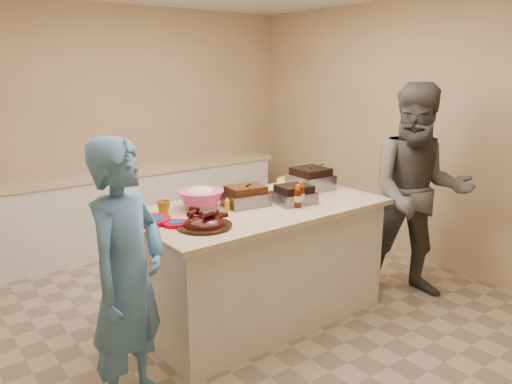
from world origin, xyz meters
TOP-DOWN VIEW (x-y plane):
  - room at (0.00, 0.00)m, footprint 4.50×5.00m
  - back_counter at (0.00, 2.20)m, footprint 3.60×0.64m
  - island at (0.11, -0.07)m, footprint 2.03×1.09m
  - rib_platter at (-0.53, -0.28)m, footprint 0.45×0.45m
  - pulled_pork_tray at (0.03, 0.00)m, footprint 0.37×0.30m
  - brisket_tray at (0.37, -0.17)m, footprint 0.34×0.30m
  - roasting_pan at (0.81, 0.10)m, footprint 0.34×0.34m
  - coleslaw_bowl at (-0.31, 0.14)m, footprint 0.36×0.36m
  - sausage_plate at (0.30, 0.24)m, footprint 0.29×0.29m
  - mac_cheese_dish at (0.81, 0.29)m, footprint 0.32×0.25m
  - bbq_bottle_a at (0.31, -0.29)m, footprint 0.06×0.06m
  - bbq_bottle_b at (0.36, -0.27)m, footprint 0.07×0.07m
  - mustard_bottle at (-0.18, -0.03)m, footprint 0.04×0.04m
  - sauce_bowl at (0.15, 0.12)m, footprint 0.14×0.05m
  - plate_stack_large at (-0.77, 0.03)m, footprint 0.28×0.28m
  - plate_stack_small at (-0.67, -0.12)m, footprint 0.18×0.18m
  - plastic_cup at (-0.60, 0.18)m, footprint 0.11×0.10m
  - basket_stack at (-0.16, 0.35)m, footprint 0.19×0.15m
  - guest_gray at (1.47, -0.57)m, footprint 1.99×1.99m

SIDE VIEW (x-z plane):
  - room at x=0.00m, z-range -1.35..1.35m
  - island at x=0.11m, z-range -0.48..0.48m
  - guest_gray at x=1.47m, z-range -0.36..0.36m
  - back_counter at x=0.00m, z-range 0.00..0.90m
  - coleslaw_bowl at x=-0.31m, z-range 0.83..1.07m
  - bbq_bottle_b at x=0.36m, z-range 0.85..1.05m
  - mustard_bottle at x=-0.18m, z-range 0.90..1.01m
  - sauce_bowl at x=0.15m, z-range 0.88..1.02m
  - rib_platter at x=-0.53m, z-range 0.88..1.03m
  - brisket_tray at x=0.37m, z-range 0.91..1.00m
  - roasting_pan at x=0.81m, z-range 0.89..1.02m
  - sausage_plate at x=0.30m, z-range 0.93..0.97m
  - mac_cheese_dish at x=0.81m, z-range 0.91..0.99m
  - plate_stack_large at x=-0.77m, z-range 0.94..0.97m
  - plate_stack_small at x=-0.67m, z-range 0.94..0.96m
  - plastic_cup at x=-0.60m, z-range 0.90..1.01m
  - basket_stack at x=-0.16m, z-range 0.90..1.00m
  - pulled_pork_tray at x=0.03m, z-range 0.90..1.00m
  - bbq_bottle_a at x=0.31m, z-range 0.86..1.04m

